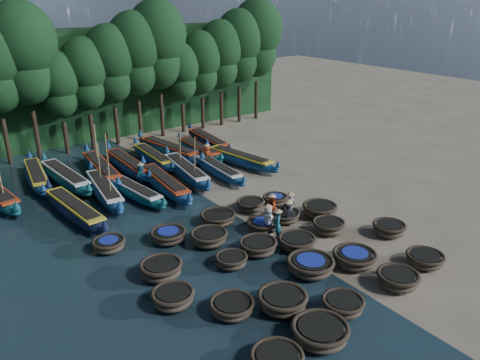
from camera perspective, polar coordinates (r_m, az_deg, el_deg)
ground at (r=28.12m, az=1.19°, el=-5.39°), size 120.00×120.00×0.00m
foliage_wall at (r=46.60m, az=-16.98°, el=11.12°), size 40.00×3.00×10.00m
coracle_0 at (r=18.34m, az=4.52°, el=-21.00°), size 2.02×2.02×0.66m
coracle_1 at (r=19.58m, az=9.73°, el=-17.82°), size 2.61×2.61×0.77m
coracle_2 at (r=21.24m, az=12.42°, el=-14.60°), size 2.21×2.21×0.70m
coracle_3 at (r=23.47m, az=18.68°, el=-11.36°), size 2.15×2.15×0.78m
coracle_4 at (r=25.66m, az=21.62°, el=-8.93°), size 1.94×1.94×0.68m
coracle_5 at (r=20.72m, az=-0.99°, el=-15.16°), size 2.28×2.28×0.65m
coracle_6 at (r=20.96m, az=5.18°, el=-14.45°), size 2.54×2.54×0.82m
coracle_7 at (r=23.53m, az=8.59°, el=-10.23°), size 2.59×2.59×0.78m
coracle_8 at (r=24.56m, az=13.79°, el=-9.19°), size 2.25×2.25×0.77m
coracle_9 at (r=28.00m, az=17.72°, el=-5.64°), size 1.90×1.90×0.75m
coracle_10 at (r=21.32m, az=-8.19°, el=-13.98°), size 2.02×2.02×0.77m
coracle_11 at (r=23.80m, az=-1.06°, el=-9.75°), size 1.98×1.98×0.67m
coracle_12 at (r=24.95m, az=2.22°, el=-8.05°), size 2.30×2.30×0.74m
coracle_13 at (r=25.51m, az=6.95°, el=-7.52°), size 2.36×2.36×0.73m
coracle_14 at (r=27.41m, az=10.75°, el=-5.54°), size 1.90×1.90×0.76m
coracle_15 at (r=23.24m, az=-9.60°, el=-10.65°), size 2.12×2.12×0.84m
coracle_16 at (r=25.75m, az=-3.80°, el=-7.00°), size 2.11×2.11×0.80m
coracle_17 at (r=27.08m, az=2.75°, el=-5.55°), size 1.86×1.86×0.72m
coracle_18 at (r=28.46m, az=5.43°, el=-4.33°), size 2.20×2.20×0.63m
coracle_19 at (r=29.21m, az=9.69°, el=-3.59°), size 2.63×2.63×0.84m
coracle_20 at (r=26.12m, az=-15.70°, el=-7.55°), size 2.16×2.16×0.69m
coracle_21 at (r=26.32m, az=-8.73°, el=-6.68°), size 2.24×2.24×0.70m
coracle_22 at (r=27.98m, az=-2.69°, el=-4.61°), size 2.60×2.60×0.72m
coracle_23 at (r=29.67m, az=1.29°, el=-3.01°), size 1.83×1.83×0.70m
coracle_24 at (r=30.58m, az=4.33°, el=-2.37°), size 1.66×1.66×0.63m
long_boat_2 at (r=30.32m, az=-19.50°, el=-3.44°), size 2.28×8.40×1.49m
long_boat_3 at (r=32.75m, az=-16.20°, el=-1.17°), size 2.54×8.26×3.54m
long_boat_4 at (r=32.23m, az=-12.81°, el=-1.32°), size 2.17×7.43×1.32m
long_boat_5 at (r=32.96m, az=-9.21°, el=-0.39°), size 2.15×8.48×1.50m
long_boat_6 at (r=35.09m, az=-6.60°, el=1.14°), size 2.62×8.41×3.61m
long_boat_7 at (r=35.28m, az=-2.63°, el=1.25°), size 1.82×7.39×1.30m
long_boat_8 at (r=37.45m, az=0.03°, el=2.59°), size 2.78×8.15×1.45m
long_boat_10 at (r=37.04m, az=-23.56°, el=0.47°), size 2.42×8.01×1.42m
long_boat_11 at (r=35.91m, az=-20.53°, el=0.35°), size 2.18×8.64×1.53m
long_boat_12 at (r=36.63m, az=-16.52°, el=1.29°), size 2.34×8.83×3.76m
long_boat_13 at (r=37.22m, az=-13.54°, el=1.87°), size 1.63×8.44×1.48m
long_boat_14 at (r=38.64m, az=-10.56°, el=2.77°), size 1.72×7.69×1.36m
long_boat_15 at (r=39.96m, az=-8.62°, el=3.66°), size 2.87×8.88×1.58m
long_boat_16 at (r=40.05m, az=-5.00°, el=3.72°), size 1.56×7.53×1.32m
long_boat_17 at (r=42.32m, az=-3.91°, el=4.80°), size 2.24×8.16×1.44m
fisherman_0 at (r=26.63m, az=3.39°, el=-4.78°), size 0.70×0.95×1.99m
fisherman_1 at (r=26.11m, az=4.61°, el=-5.30°), size 0.73×0.77×1.98m
fisherman_2 at (r=28.21m, az=3.86°, el=-3.33°), size 0.98×0.87×1.89m
fisherman_3 at (r=27.72m, az=5.87°, el=-4.02°), size 1.12×1.13×1.77m
fisherman_4 at (r=28.54m, az=6.09°, el=-3.08°), size 1.05×0.62×1.88m
fisherman_5 at (r=34.30m, az=-11.96°, el=0.77°), size 1.46×1.23×1.78m
fisherman_6 at (r=37.34m, az=-4.03°, el=3.10°), size 0.91×1.03×1.97m
tree_4 at (r=40.92m, az=-24.95°, el=13.96°), size 5.34×5.34×12.58m
tree_5 at (r=41.82m, az=-21.28°, el=10.84°), size 3.68×3.68×8.68m
tree_6 at (r=42.37m, az=-18.37°, el=12.26°), size 4.09×4.09×9.65m
tree_7 at (r=43.04m, az=-15.53°, el=13.61°), size 4.51×4.51×10.63m
tree_8 at (r=43.84m, az=-12.74°, el=14.88°), size 4.92×4.92×11.60m
tree_9 at (r=44.75m, az=-10.04°, el=16.07°), size 5.34×5.34×12.58m
tree_10 at (r=46.15m, az=-7.21°, el=13.00°), size 3.68×3.68×8.68m
tree_11 at (r=47.21m, az=-4.75°, el=14.12°), size 4.09×4.09×9.65m
tree_12 at (r=48.37m, az=-2.38°, el=15.15°), size 4.51×4.51×10.63m
tree_13 at (r=49.61m, az=-0.10°, el=16.12°), size 4.92×4.92×11.60m
tree_14 at (r=50.94m, az=2.08°, el=17.01°), size 5.34×5.34×12.58m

